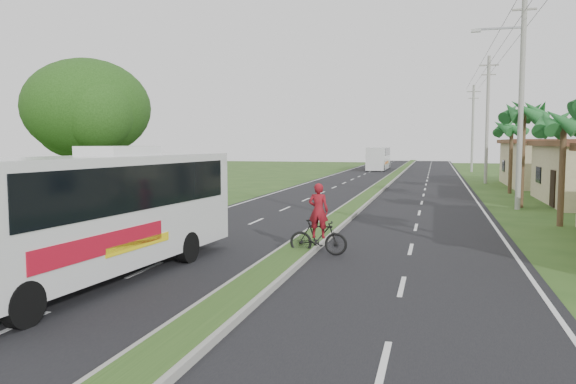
# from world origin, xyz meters

# --- Properties ---
(ground) EXTENTS (180.00, 180.00, 0.00)m
(ground) POSITION_xyz_m (0.00, 0.00, 0.00)
(ground) COLOR #2B4A1B
(ground) RESTS_ON ground
(road_asphalt) EXTENTS (14.00, 160.00, 0.02)m
(road_asphalt) POSITION_xyz_m (0.00, 20.00, 0.01)
(road_asphalt) COLOR black
(road_asphalt) RESTS_ON ground
(median_strip) EXTENTS (1.20, 160.00, 0.18)m
(median_strip) POSITION_xyz_m (0.00, 20.00, 0.10)
(median_strip) COLOR gray
(median_strip) RESTS_ON ground
(lane_edge_left) EXTENTS (0.12, 160.00, 0.01)m
(lane_edge_left) POSITION_xyz_m (-6.70, 20.00, 0.00)
(lane_edge_left) COLOR silver
(lane_edge_left) RESTS_ON ground
(lane_edge_right) EXTENTS (0.12, 160.00, 0.01)m
(lane_edge_right) POSITION_xyz_m (6.70, 20.00, 0.00)
(lane_edge_right) COLOR silver
(lane_edge_right) RESTS_ON ground
(shop_far) EXTENTS (8.60, 11.60, 3.82)m
(shop_far) POSITION_xyz_m (14.00, 36.00, 1.93)
(shop_far) COLOR tan
(shop_far) RESTS_ON ground
(palm_verge_b) EXTENTS (2.40, 2.40, 5.05)m
(palm_verge_b) POSITION_xyz_m (9.40, 12.00, 4.36)
(palm_verge_b) COLOR #473321
(palm_verge_b) RESTS_ON ground
(palm_verge_c) EXTENTS (2.40, 2.40, 5.85)m
(palm_verge_c) POSITION_xyz_m (8.80, 19.00, 5.12)
(palm_verge_c) COLOR #473321
(palm_verge_c) RESTS_ON ground
(palm_verge_d) EXTENTS (2.40, 2.40, 5.25)m
(palm_verge_d) POSITION_xyz_m (9.30, 28.00, 4.55)
(palm_verge_d) COLOR #473321
(palm_verge_d) RESTS_ON ground
(shade_tree) EXTENTS (6.30, 6.00, 7.54)m
(shade_tree) POSITION_xyz_m (-12.11, 10.02, 5.03)
(shade_tree) COLOR #473321
(shade_tree) RESTS_ON ground
(utility_pole_b) EXTENTS (3.20, 0.28, 12.00)m
(utility_pole_b) POSITION_xyz_m (8.47, 18.00, 6.26)
(utility_pole_b) COLOR gray
(utility_pole_b) RESTS_ON ground
(utility_pole_c) EXTENTS (1.60, 0.28, 11.00)m
(utility_pole_c) POSITION_xyz_m (8.50, 38.00, 5.67)
(utility_pole_c) COLOR gray
(utility_pole_c) RESTS_ON ground
(utility_pole_d) EXTENTS (1.60, 0.28, 10.50)m
(utility_pole_d) POSITION_xyz_m (8.50, 58.00, 5.42)
(utility_pole_d) COLOR gray
(utility_pole_d) RESTS_ON ground
(coach_bus_main) EXTENTS (3.12, 10.81, 3.45)m
(coach_bus_main) POSITION_xyz_m (-4.01, -1.46, 1.90)
(coach_bus_main) COLOR silver
(coach_bus_main) RESTS_ON ground
(coach_bus_far) EXTENTS (2.30, 10.23, 2.98)m
(coach_bus_far) POSITION_xyz_m (-2.97, 60.22, 1.69)
(coach_bus_far) COLOR silver
(coach_bus_far) RESTS_ON ground
(motorcyclist) EXTENTS (1.85, 0.54, 2.28)m
(motorcyclist) POSITION_xyz_m (0.71, 3.35, 0.81)
(motorcyclist) COLOR black
(motorcyclist) RESTS_ON ground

